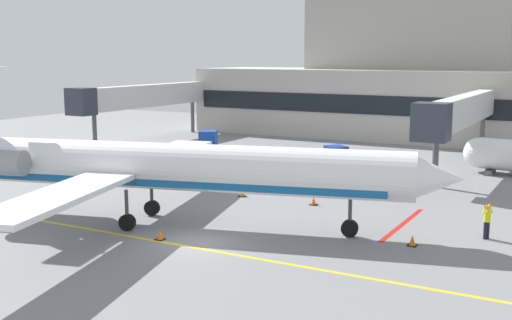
{
  "coord_description": "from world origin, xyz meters",
  "views": [
    {
      "loc": [
        17.65,
        -25.81,
        9.41
      ],
      "look_at": [
        -1.14,
        8.01,
        3.0
      ],
      "focal_mm": 44.71,
      "sensor_mm": 36.0,
      "label": 1
    }
  ],
  "objects": [
    {
      "name": "regional_jet",
      "position": [
        -4.37,
        1.86,
        3.28
      ],
      "size": [
        32.15,
        24.16,
        8.69
      ],
      "color": "white",
      "rests_on": "ground"
    },
    {
      "name": "safety_cone_delta",
      "position": [
        -3.47,
        10.29,
        0.25
      ],
      "size": [
        0.47,
        0.47,
        0.55
      ],
      "color": "orange",
      "rests_on": "ground"
    },
    {
      "name": "pushback_tractor",
      "position": [
        -18.19,
        14.73,
        1.0
      ],
      "size": [
        4.26,
        3.6,
        2.2
      ],
      "color": "#1E4CB2",
      "rests_on": "ground"
    },
    {
      "name": "belt_loader",
      "position": [
        -14.61,
        22.93,
        1.08
      ],
      "size": [
        3.31,
        4.49,
        2.41
      ],
      "color": "#1E4CB2",
      "rests_on": "ground"
    },
    {
      "name": "safety_cone_charlie",
      "position": [
        -2.05,
        -0.53,
        0.25
      ],
      "size": [
        0.47,
        0.47,
        0.55
      ],
      "color": "orange",
      "rests_on": "ground"
    },
    {
      "name": "baggage_tug",
      "position": [
        -2.21,
        22.99,
        0.93
      ],
      "size": [
        4.22,
        3.84,
        2.01
      ],
      "color": "#19389E",
      "rests_on": "ground"
    },
    {
      "name": "marshaller",
      "position": [
        12.6,
        7.8,
        0.97
      ],
      "size": [
        0.47,
        0.77,
        1.92
      ],
      "color": "#191E33",
      "rests_on": "ground"
    },
    {
      "name": "ground",
      "position": [
        0.0,
        -0.0,
        -0.05
      ],
      "size": [
        120.0,
        120.0,
        0.11
      ],
      "color": "slate"
    },
    {
      "name": "safety_cone_bravo",
      "position": [
        9.6,
        4.72,
        0.25
      ],
      "size": [
        0.47,
        0.47,
        0.55
      ],
      "color": "orange",
      "rests_on": "ground"
    },
    {
      "name": "jet_bridge_west",
      "position": [
        -26.99,
        28.62,
        4.89
      ],
      "size": [
        2.4,
        21.25,
        6.26
      ],
      "color": "silver",
      "rests_on": "ground"
    },
    {
      "name": "safety_cone_alpha",
      "position": [
        1.73,
        10.37,
        0.25
      ],
      "size": [
        0.47,
        0.47,
        0.55
      ],
      "color": "orange",
      "rests_on": "ground"
    },
    {
      "name": "fuel_tank",
      "position": [
        11.18,
        27.11,
        1.58
      ],
      "size": [
        7.38,
        3.14,
        2.85
      ],
      "color": "white",
      "rests_on": "ground"
    },
    {
      "name": "jet_bridge_east",
      "position": [
        7.05,
        27.75,
        4.8
      ],
      "size": [
        2.4,
        22.98,
        6.17
      ],
      "color": "silver",
      "rests_on": "ground"
    },
    {
      "name": "terminal_building",
      "position": [
        0.79,
        46.53,
        6.37
      ],
      "size": [
        59.51,
        12.79,
        18.39
      ],
      "color": "#ADA89E",
      "rests_on": "ground"
    }
  ]
}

